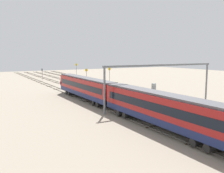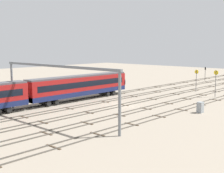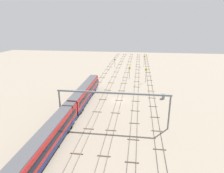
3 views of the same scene
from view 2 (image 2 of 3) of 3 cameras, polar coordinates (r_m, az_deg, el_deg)
name	(u,v)px [view 2 (image 2 of 3)]	position (r m, az deg, el deg)	size (l,w,h in m)	color
ground_plane	(124,105)	(57.00, 2.14, -3.42)	(201.33, 201.33, 0.00)	gray
track_near_foreground	(170,113)	(51.21, 10.66, -4.72)	(185.33, 2.40, 0.16)	#59544C
track_second_near	(146,108)	(53.95, 6.17, -4.01)	(185.33, 2.40, 0.16)	#59544C
track_middle	(124,105)	(56.98, 2.14, -3.35)	(185.33, 2.40, 0.16)	#59544C
track_second_far	(104,101)	(60.28, -1.45, -2.75)	(185.33, 2.40, 0.16)	#59544C
track_with_train	(87,98)	(63.80, -4.66, -2.20)	(185.33, 2.40, 0.16)	#59544C
overhead_gantry	(56,76)	(45.64, -10.29, 1.90)	(0.40, 25.25, 8.07)	slate
speed_sign_near_foreground	(196,77)	(75.37, 15.19, 1.60)	(0.14, 0.95, 5.19)	#4C4C51
speed_sign_far_trackside	(216,80)	(68.98, 18.47, 1.21)	(0.14, 0.98, 5.66)	#4C4C51
signal_light_trackside_approach	(205,72)	(99.54, 16.70, 2.60)	(0.31, 0.32, 4.31)	#4C4C51
relay_cabinet	(200,107)	(52.37, 15.86, -3.70)	(1.03, 0.83, 1.77)	gray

